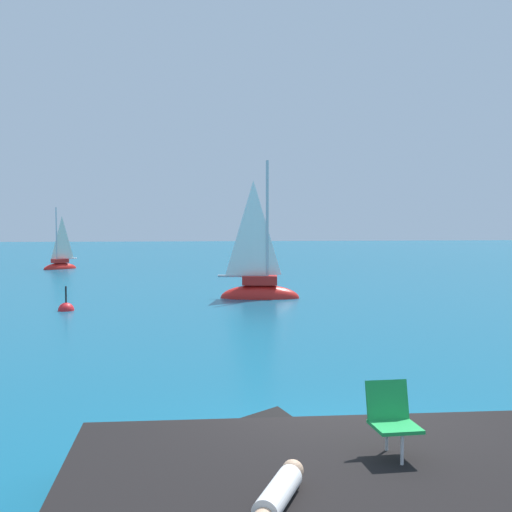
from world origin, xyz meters
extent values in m
plane|color=#0F5675|center=(0.00, 0.00, 0.00)|extent=(160.00, 160.00, 0.00)
cube|color=black|center=(0.81, -0.37, 0.00)|extent=(1.51, 1.31, 1.08)
cube|color=black|center=(-0.93, -0.15, 0.00)|extent=(1.48, 1.61, 0.95)
ellipsoid|color=red|center=(0.87, 18.15, 0.00)|extent=(3.27, 1.47, 1.08)
cube|color=red|center=(0.87, 18.15, 0.72)|extent=(1.46, 0.93, 0.35)
cylinder|color=#B7B7BC|center=(1.16, 18.12, 3.01)|extent=(0.12, 0.12, 4.93)
cylinder|color=#B2B2B7|center=(0.18, 18.24, 0.89)|extent=(1.97, 0.34, 0.09)
pyramid|color=white|center=(0.61, 18.18, 2.81)|extent=(1.57, 0.26, 3.75)
ellipsoid|color=red|center=(-9.81, 34.57, 0.00)|extent=(2.17, 1.96, 0.75)
cube|color=red|center=(-9.81, 34.57, 0.50)|extent=(1.08, 1.01, 0.25)
cylinder|color=#B7B7BC|center=(-9.97, 34.44, 2.09)|extent=(0.08, 0.08, 3.42)
cylinder|color=#B2B2B7|center=(-9.44, 34.87, 0.62)|extent=(1.10, 0.91, 0.07)
pyramid|color=silver|center=(-9.67, 34.68, 1.95)|extent=(0.88, 0.72, 2.60)
cylinder|color=white|center=(-1.20, -3.42, 0.77)|extent=(0.57, 0.92, 0.24)
sphere|color=tan|center=(-0.99, -2.91, 0.79)|extent=(0.22, 0.22, 0.22)
cube|color=green|center=(0.23, -2.27, 1.00)|extent=(0.51, 0.55, 0.04)
cube|color=green|center=(0.22, -2.01, 1.23)|extent=(0.49, 0.18, 0.45)
cylinder|color=silver|center=(0.25, -2.48, 0.83)|extent=(0.04, 0.04, 0.35)
cylinder|color=silver|center=(0.22, -2.01, 0.83)|extent=(0.04, 0.04, 0.35)
sphere|color=red|center=(-6.20, 15.17, 0.00)|extent=(0.56, 0.56, 0.56)
cylinder|color=black|center=(-6.20, 15.17, 0.55)|extent=(0.06, 0.06, 0.60)
camera|label=1|loc=(-2.02, -9.64, 3.31)|focal=49.47mm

